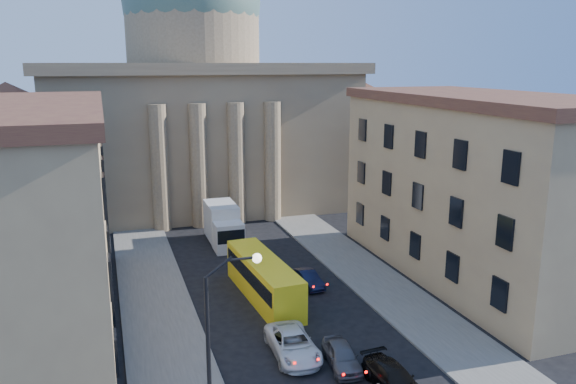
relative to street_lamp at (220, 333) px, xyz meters
name	(u,v)px	position (x,y,z in m)	size (l,w,h in m)	color
sidewalk_left	(165,342)	(-1.53, 10.00, -5.21)	(5.00, 60.00, 0.15)	#595751
sidewalk_right	(406,305)	(15.47, 10.00, -5.21)	(5.00, 60.00, 0.15)	#595751
church	(196,105)	(6.97, 47.47, 6.59)	(68.02, 28.76, 36.60)	#766049
building_left	(11,223)	(-10.03, 14.00, 2.14)	(11.60, 26.60, 14.70)	tan
building_right	(479,186)	(23.97, 14.00, 2.14)	(11.60, 26.60, 14.70)	tan
street_lamp	(220,333)	(0.00, 0.00, 0.00)	(2.62, 0.44, 8.83)	black
car_left_mid	(293,344)	(5.51, 6.01, -4.54)	(2.46, 5.33, 1.48)	white
car_right_mid	(394,379)	(9.43, 0.90, -4.62)	(1.87, 4.59, 1.33)	black
car_right_far	(342,356)	(7.77, 3.95, -4.60)	(1.61, 4.00, 1.36)	#515156
car_right_distant	(308,279)	(10.05, 15.69, -4.66)	(1.31, 3.77, 1.24)	black
city_bus	(263,277)	(6.17, 14.65, -3.68)	(3.14, 10.76, 2.99)	yellow
box_truck	(223,226)	(6.04, 28.22, -3.51)	(2.75, 6.83, 3.74)	silver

